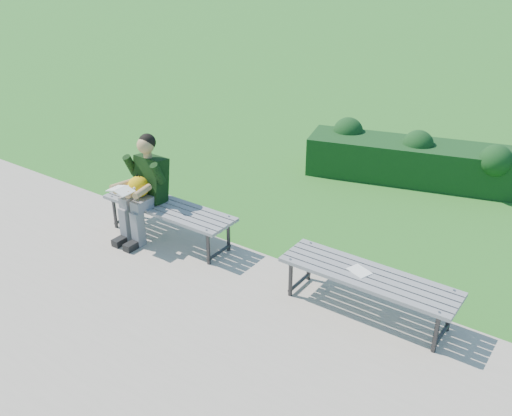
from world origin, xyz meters
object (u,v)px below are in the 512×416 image
object	(u,v)px
bench_left	(168,210)
bench_right	(368,279)
hedge	(412,159)
seated_boy	(143,185)
paper_sheet	(359,271)

from	to	relation	value
bench_left	bench_right	distance (m)	2.67
hedge	bench_right	size ratio (longest dim) A/B	1.81
bench_left	seated_boy	distance (m)	0.43
bench_right	paper_sheet	bearing A→B (deg)	180.00
bench_right	seated_boy	world-z (taller)	seated_boy
hedge	bench_left	bearing A→B (deg)	-115.97
hedge	bench_right	world-z (taller)	hedge
hedge	paper_sheet	xyz separation A→B (m)	(0.83, -3.56, 0.13)
hedge	seated_boy	xyz separation A→B (m)	(-2.04, -3.67, 0.37)
seated_boy	bench_left	bearing A→B (deg)	18.05
bench_left	hedge	bearing A→B (deg)	64.03
bench_left	seated_boy	size ratio (longest dim) A/B	1.37
hedge	bench_right	bearing A→B (deg)	-75.39
seated_boy	paper_sheet	bearing A→B (deg)	2.15
bench_right	paper_sheet	world-z (taller)	bench_right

